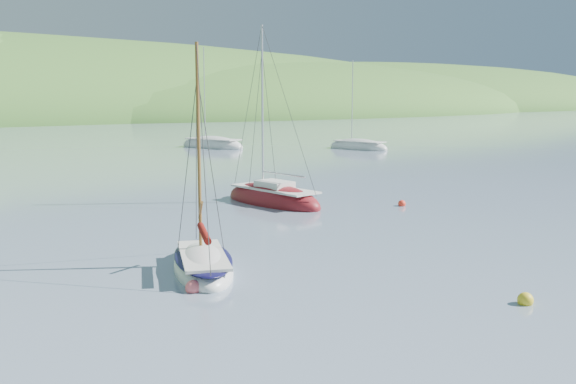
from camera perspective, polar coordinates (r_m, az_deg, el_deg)
ground at (r=21.36m, az=11.12°, el=-8.26°), size 700.00×700.00×0.00m
daysailer_white at (r=22.93m, az=-7.57°, el=-6.46°), size 3.89×5.91×8.53m
sloop_red at (r=36.54m, az=-1.35°, el=-0.70°), size 3.55×7.63×10.87m
distant_sloop_b at (r=75.40m, az=-6.75°, el=4.09°), size 6.08×9.34×12.58m
distant_sloop_d at (r=73.45m, az=6.26°, el=3.96°), size 4.59×8.06×10.88m
mooring_buoys at (r=23.53m, az=-0.59°, el=-6.20°), size 23.45×14.86×0.50m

